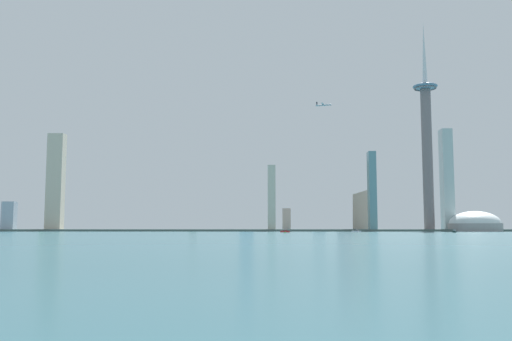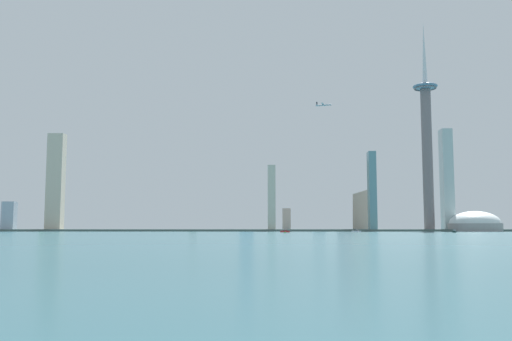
{
  "view_description": "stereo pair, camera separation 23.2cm",
  "coord_description": "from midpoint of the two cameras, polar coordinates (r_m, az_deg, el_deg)",
  "views": [
    {
      "loc": [
        61.58,
        -537.88,
        7.52
      ],
      "look_at": [
        33.41,
        409.46,
        104.23
      ],
      "focal_mm": 38.89,
      "sensor_mm": 36.0,
      "label": 1
    },
    {
      "loc": [
        61.81,
        -537.87,
        7.52
      ],
      "look_at": [
        33.41,
        409.46,
        104.23
      ],
      "focal_mm": 38.89,
      "sensor_mm": 36.0,
      "label": 2
    }
  ],
  "objects": [
    {
      "name": "skyscraper_10",
      "position": [
        1059.38,
        -0.95,
        -2.59
      ],
      "size": [
        26.16,
        12.69,
        134.56
      ],
      "color": "#789DC5",
      "rests_on": "ground"
    },
    {
      "name": "waterfront_pier",
      "position": [
        948.92,
        -2.02,
        -6.17
      ],
      "size": [
        964.38,
        48.3,
        3.63
      ],
      "primitive_type": "cube",
      "color": "#516560",
      "rests_on": "ground"
    },
    {
      "name": "skyscraper_11",
      "position": [
        1030.66,
        -6.48,
        -4.96
      ],
      "size": [
        14.0,
        15.51,
        49.02
      ],
      "color": "gray",
      "rests_on": "ground"
    },
    {
      "name": "skyscraper_9",
      "position": [
        940.64,
        1.63,
        -2.86
      ],
      "size": [
        13.12,
        16.6,
        112.23
      ],
      "color": "beige",
      "rests_on": "ground"
    },
    {
      "name": "airplane",
      "position": [
        981.46,
        6.97,
        6.71
      ],
      "size": [
        27.57,
        26.72,
        7.88
      ],
      "rotation": [
        0.0,
        0.0,
        6.03
      ],
      "color": "#ABB5C1"
    },
    {
      "name": "skyscraper_5",
      "position": [
        1074.96,
        10.74,
        -3.83
      ],
      "size": [
        21.8,
        19.3,
        86.17
      ],
      "color": "gray",
      "rests_on": "ground"
    },
    {
      "name": "stadium_dome",
      "position": [
        1001.42,
        21.6,
        -5.19
      ],
      "size": [
        87.18,
        87.18,
        41.27
      ],
      "color": "#9C9695",
      "rests_on": "ground"
    },
    {
      "name": "skyscraper_3",
      "position": [
        1028.67,
        -19.9,
        -1.14
      ],
      "size": [
        27.35,
        20.18,
        170.57
      ],
      "color": "beige",
      "rests_on": "ground"
    },
    {
      "name": "boat_1",
      "position": [
        781.58,
        3.01,
        -6.26
      ],
      "size": [
        13.13,
        18.09,
        9.18
      ],
      "rotation": [
        0.0,
        0.0,
        2.01
      ],
      "color": "red",
      "rests_on": "ground"
    },
    {
      "name": "skyscraper_1",
      "position": [
        1140.25,
        -20.62,
        -3.31
      ],
      "size": [
        22.78,
        24.79,
        104.55
      ],
      "color": "#B2BA8E",
      "rests_on": "ground"
    },
    {
      "name": "skyscraper_2",
      "position": [
        1063.22,
        9.07,
        -2.91
      ],
      "size": [
        26.26,
        23.59,
        126.56
      ],
      "color": "slate",
      "rests_on": "ground"
    },
    {
      "name": "skyscraper_6",
      "position": [
        1049.56,
        -24.06,
        -4.34
      ],
      "size": [
        21.93,
        15.2,
        51.15
      ],
      "color": "#9DA9BA",
      "rests_on": "ground"
    },
    {
      "name": "skyscraper_8",
      "position": [
        1030.41,
        10.6,
        -2.63
      ],
      "size": [
        27.81,
        25.2,
        142.19
      ],
      "color": "tan",
      "rests_on": "ground"
    },
    {
      "name": "ground_plane",
      "position": [
        541.45,
        -4.86,
        -6.6
      ],
      "size": [
        6000.0,
        6000.0,
        0.0
      ],
      "primitive_type": "plane",
      "color": "#29535C"
    },
    {
      "name": "observation_tower",
      "position": [
        997.92,
        17.16,
        3.51
      ],
      "size": [
        42.12,
        42.12,
        366.28
      ],
      "color": "slate",
      "rests_on": "ground"
    },
    {
      "name": "skyscraper_4",
      "position": [
        1050.2,
        6.47,
        -4.24
      ],
      "size": [
        22.34,
        27.37,
        74.56
      ],
      "color": "#92A4B8",
      "rests_on": "ground"
    },
    {
      "name": "skyscraper_0",
      "position": [
        1020.61,
        19.04,
        -0.92
      ],
      "size": [
        17.79,
        25.25,
        178.13
      ],
      "color": "#AEC3C4",
      "rests_on": "ground"
    },
    {
      "name": "skyscraper_12",
      "position": [
        998.41,
        3.17,
        -5.08
      ],
      "size": [
        14.57,
        12.17,
        40.78
      ],
      "color": "#A6938A",
      "rests_on": "ground"
    },
    {
      "name": "boat_2",
      "position": [
        784.81,
        19.74,
        -5.92
      ],
      "size": [
        8.39,
        12.72,
        4.18
      ],
      "rotation": [
        0.0,
        0.0,
        4.26
      ],
      "color": "#102B28",
      "rests_on": "ground"
    },
    {
      "name": "boat_0",
      "position": [
        866.13,
        10.3,
        -6.14
      ],
      "size": [
        13.3,
        17.92,
        6.79
      ],
      "rotation": [
        0.0,
        0.0,
        2.06
      ],
      "color": "white",
      "rests_on": "ground"
    },
    {
      "name": "skyscraper_7",
      "position": [
        979.0,
        11.86,
        -2.1
      ],
      "size": [
        12.78,
        21.38,
        138.0
      ],
      "color": "#5A8B97",
      "rests_on": "ground"
    },
    {
      "name": "channel_buoy_0",
      "position": [
        679.62,
        3.01,
        -6.37
      ],
      "size": [
        1.87,
        1.87,
        2.03
      ],
      "primitive_type": "cone",
      "color": "green",
      "rests_on": "ground"
    }
  ]
}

